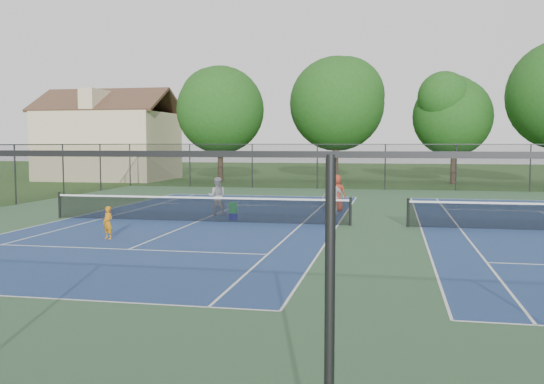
% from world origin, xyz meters
% --- Properties ---
extents(ground, '(140.00, 140.00, 0.00)m').
position_xyz_m(ground, '(0.00, 0.00, 0.00)').
color(ground, '#234716').
rests_on(ground, ground).
extents(court_pad, '(36.00, 36.00, 0.01)m').
position_xyz_m(court_pad, '(0.00, 0.00, 0.00)').
color(court_pad, '#335B33').
rests_on(court_pad, ground).
extents(tennis_court_left, '(12.00, 23.83, 1.07)m').
position_xyz_m(tennis_court_left, '(-7.00, 0.00, 0.10)').
color(tennis_court_left, navy).
rests_on(tennis_court_left, ground).
extents(perimeter_fence, '(36.08, 36.08, 3.02)m').
position_xyz_m(perimeter_fence, '(0.00, 0.00, 1.60)').
color(perimeter_fence, black).
rests_on(perimeter_fence, ground).
extents(tree_back_a, '(6.80, 6.80, 9.15)m').
position_xyz_m(tree_back_a, '(-13.00, 24.00, 6.04)').
color(tree_back_a, '#2D2116').
rests_on(tree_back_a, ground).
extents(tree_back_b, '(7.60, 7.60, 10.03)m').
position_xyz_m(tree_back_b, '(-4.00, 26.00, 6.60)').
color(tree_back_b, '#2D2116').
rests_on(tree_back_b, ground).
extents(tree_back_c, '(6.00, 6.00, 8.40)m').
position_xyz_m(tree_back_c, '(5.00, 25.00, 5.48)').
color(tree_back_c, '#2D2116').
rests_on(tree_back_c, ground).
extents(clapboard_house, '(10.80, 8.10, 7.65)m').
position_xyz_m(clapboard_house, '(-23.00, 25.00, 3.09)').
color(clapboard_house, tan).
rests_on(clapboard_house, ground).
extents(child_player, '(0.46, 0.39, 1.07)m').
position_xyz_m(child_player, '(-8.45, -4.73, 0.53)').
color(child_player, orange).
rests_on(child_player, ground).
extents(instructor, '(0.88, 0.74, 1.63)m').
position_xyz_m(instructor, '(-6.87, 2.23, 0.81)').
color(instructor, '#98989B').
rests_on(instructor, ground).
extents(bystander_a, '(1.00, 0.62, 1.58)m').
position_xyz_m(bystander_a, '(-1.97, 2.91, 0.79)').
color(bystander_a, silver).
rests_on(bystander_a, ground).
extents(bystander_c, '(0.90, 0.67, 1.67)m').
position_xyz_m(bystander_c, '(-1.98, 4.73, 0.83)').
color(bystander_c, maroon).
rests_on(bystander_c, ground).
extents(ball_crate, '(0.42, 0.37, 0.28)m').
position_xyz_m(ball_crate, '(-5.78, 0.78, 0.14)').
color(ball_crate, '#161B9A').
rests_on(ball_crate, ground).
extents(ball_hopper, '(0.39, 0.34, 0.43)m').
position_xyz_m(ball_hopper, '(-5.78, 0.78, 0.49)').
color(ball_hopper, green).
rests_on(ball_hopper, ball_crate).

